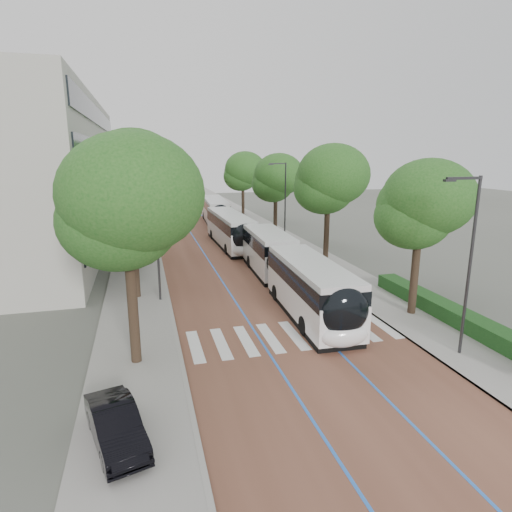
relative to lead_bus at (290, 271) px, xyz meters
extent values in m
plane|color=#51544C|center=(-2.10, -7.00, -1.63)|extent=(160.00, 160.00, 0.00)
cube|color=brown|center=(-2.10, 33.00, -1.62)|extent=(11.00, 140.00, 0.02)
cube|color=gray|center=(-9.60, 33.00, -1.57)|extent=(4.00, 140.00, 0.12)
cube|color=gray|center=(5.40, 33.00, -1.57)|extent=(4.00, 140.00, 0.12)
cube|color=gray|center=(-7.70, 33.00, -1.57)|extent=(0.20, 140.00, 0.14)
cube|color=gray|center=(3.50, 33.00, -1.57)|extent=(0.20, 140.00, 0.14)
cube|color=silver|center=(-6.90, -6.00, -1.60)|extent=(0.55, 3.60, 0.01)
cube|color=silver|center=(-5.65, -6.00, -1.60)|extent=(0.55, 3.60, 0.01)
cube|color=silver|center=(-4.40, -6.00, -1.60)|extent=(0.55, 3.60, 0.01)
cube|color=silver|center=(-3.15, -6.00, -1.60)|extent=(0.55, 3.60, 0.01)
cube|color=silver|center=(-1.90, -6.00, -1.60)|extent=(0.55, 3.60, 0.01)
cube|color=silver|center=(-0.65, -6.00, -1.60)|extent=(0.55, 3.60, 0.01)
cube|color=silver|center=(0.60, -6.00, -1.60)|extent=(0.55, 3.60, 0.01)
cube|color=silver|center=(1.85, -6.00, -1.60)|extent=(0.55, 3.60, 0.01)
cube|color=silver|center=(3.10, -6.00, -1.60)|extent=(0.55, 3.60, 0.01)
cube|color=blue|center=(-3.70, 33.00, -1.60)|extent=(0.12, 126.00, 0.01)
cube|color=blue|center=(-0.50, 33.00, -1.60)|extent=(0.12, 126.00, 0.01)
cube|color=#AFADA2|center=(-21.60, 21.00, 5.37)|extent=(18.00, 40.00, 14.00)
cube|color=black|center=(-12.55, 21.00, 1.37)|extent=(0.12, 38.00, 1.60)
cube|color=black|center=(-12.55, 21.00, 4.57)|extent=(0.12, 38.00, 1.60)
cube|color=black|center=(-12.55, 21.00, 7.77)|extent=(0.12, 38.00, 1.60)
cube|color=black|center=(-12.55, 21.00, 10.77)|extent=(0.12, 38.00, 1.60)
cube|color=#143A15|center=(7.00, -7.00, -1.11)|extent=(1.20, 14.00, 0.80)
cylinder|color=#2E2E31|center=(4.70, -10.00, 2.49)|extent=(0.14, 0.14, 8.00)
cube|color=#2E2E31|center=(3.90, -10.00, 6.39)|extent=(1.70, 0.12, 0.12)
cube|color=#2E2E31|center=(3.20, -10.00, 6.31)|extent=(0.50, 0.20, 0.10)
cylinder|color=#2E2E31|center=(4.70, 15.00, 2.49)|extent=(0.14, 0.14, 8.00)
cube|color=#2E2E31|center=(3.90, 15.00, 6.39)|extent=(1.70, 0.12, 0.12)
cube|color=#2E2E31|center=(3.20, 15.00, 6.31)|extent=(0.50, 0.20, 0.10)
cylinder|color=#2E2E31|center=(-8.20, 1.00, 2.49)|extent=(0.14, 0.14, 8.00)
cylinder|color=black|center=(-9.60, -7.00, 0.80)|extent=(0.44, 0.44, 4.86)
ellipsoid|color=#1B4E19|center=(-9.60, -7.00, 5.23)|extent=(5.79, 5.79, 4.92)
cylinder|color=black|center=(-9.60, 2.00, 1.01)|extent=(0.44, 0.44, 5.28)
ellipsoid|color=#1B4E19|center=(-9.60, 2.00, 5.81)|extent=(5.73, 5.73, 4.87)
cylinder|color=black|center=(-9.60, 11.00, 0.62)|extent=(0.44, 0.44, 4.50)
ellipsoid|color=#1B4E19|center=(-9.60, 11.00, 4.72)|extent=(5.55, 5.55, 4.72)
cylinder|color=black|center=(-9.60, 21.00, 0.94)|extent=(0.44, 0.44, 5.14)
ellipsoid|color=#1B4E19|center=(-9.60, 21.00, 5.61)|extent=(5.84, 5.84, 4.96)
cylinder|color=black|center=(-9.60, 33.00, 0.66)|extent=(0.44, 0.44, 4.58)
ellipsoid|color=#1B4E19|center=(-9.60, 33.00, 4.82)|extent=(6.33, 6.33, 5.38)
cylinder|color=black|center=(-9.60, 48.00, 0.67)|extent=(0.44, 0.44, 4.60)
ellipsoid|color=#1B4E19|center=(-9.60, 48.00, 4.86)|extent=(5.83, 5.83, 4.95)
cylinder|color=black|center=(5.60, -5.00, 0.54)|extent=(0.44, 0.44, 4.34)
ellipsoid|color=#1B4E19|center=(5.60, -5.00, 4.49)|extent=(4.89, 4.89, 4.16)
cylinder|color=black|center=(5.60, 7.00, 0.76)|extent=(0.44, 0.44, 4.78)
ellipsoid|color=#1B4E19|center=(5.60, 7.00, 5.11)|extent=(5.78, 5.78, 4.92)
cylinder|color=black|center=(5.60, 21.00, 0.53)|extent=(0.44, 0.44, 4.32)
ellipsoid|color=#1B4E19|center=(5.60, 21.00, 4.46)|extent=(5.51, 5.51, 4.68)
cylinder|color=black|center=(5.60, 37.00, 0.55)|extent=(0.44, 0.44, 4.37)
ellipsoid|color=#1B4E19|center=(5.60, 37.00, 4.52)|extent=(5.92, 5.92, 5.04)
cylinder|color=black|center=(0.05, 1.30, 0.15)|extent=(2.33, 0.99, 2.30)
cube|color=white|center=(-0.15, -3.83, -0.37)|extent=(2.87, 9.45, 1.82)
cube|color=black|center=(-0.15, -3.83, 0.77)|extent=(2.90, 9.27, 0.97)
cube|color=silver|center=(-0.15, -3.83, 1.42)|extent=(2.81, 9.26, 0.31)
cube|color=black|center=(-0.15, -3.83, -1.45)|extent=(2.80, 9.08, 0.35)
cube|color=white|center=(0.22, 5.62, -0.37)|extent=(2.80, 7.83, 1.82)
cube|color=black|center=(0.22, 5.62, 0.77)|extent=(2.84, 7.68, 0.97)
cube|color=silver|center=(0.22, 5.62, 1.42)|extent=(2.75, 7.68, 0.31)
cube|color=black|center=(0.22, 5.62, -1.45)|extent=(2.74, 7.52, 0.35)
ellipsoid|color=black|center=(-0.33, -8.35, 0.38)|extent=(2.39, 1.19, 2.28)
ellipsoid|color=white|center=(-0.33, -8.40, -0.76)|extent=(2.39, 1.09, 1.14)
cylinder|color=black|center=(-1.37, -6.06, -1.13)|extent=(0.34, 1.01, 1.00)
cylinder|color=black|center=(0.89, -6.15, -1.13)|extent=(0.34, 1.01, 1.00)
cylinder|color=black|center=(-0.84, 7.33, -1.13)|extent=(0.34, 1.01, 1.00)
cylinder|color=black|center=(1.42, 7.24, -1.13)|extent=(0.34, 1.01, 1.00)
cylinder|color=black|center=(-1.16, -0.70, -1.13)|extent=(0.34, 1.01, 1.00)
cylinder|color=black|center=(1.10, -0.79, -1.13)|extent=(0.34, 1.01, 1.00)
cube|color=white|center=(-0.67, 15.96, -0.37)|extent=(2.71, 12.04, 1.82)
cube|color=black|center=(-0.67, 15.96, 0.77)|extent=(2.75, 11.80, 0.97)
cube|color=silver|center=(-0.67, 15.96, 1.42)|extent=(2.66, 11.80, 0.31)
cube|color=black|center=(-0.67, 15.96, -1.45)|extent=(2.66, 11.56, 0.35)
ellipsoid|color=black|center=(-0.56, 10.11, 0.38)|extent=(2.37, 1.14, 2.28)
ellipsoid|color=white|center=(-0.56, 10.06, -0.76)|extent=(2.37, 1.04, 1.14)
cylinder|color=black|center=(-1.73, 12.34, -1.13)|extent=(0.32, 1.01, 1.00)
cylinder|color=black|center=(0.53, 12.38, -1.13)|extent=(0.32, 1.01, 1.00)
cylinder|color=black|center=(-1.87, 19.74, -1.13)|extent=(0.32, 1.01, 1.00)
cylinder|color=black|center=(0.39, 19.78, -1.13)|extent=(0.32, 1.01, 1.00)
cube|color=white|center=(0.24, 30.16, -0.37)|extent=(3.21, 12.13, 1.82)
cube|color=black|center=(0.24, 30.16, 0.77)|extent=(3.23, 11.89, 0.97)
cube|color=silver|center=(0.24, 30.16, 1.42)|extent=(3.14, 11.88, 0.31)
cube|color=black|center=(0.24, 30.16, -1.45)|extent=(3.13, 11.64, 0.35)
ellipsoid|color=black|center=(-0.11, 24.32, 0.38)|extent=(2.41, 1.24, 2.28)
ellipsoid|color=white|center=(-0.11, 24.27, -0.76)|extent=(2.41, 1.14, 1.14)
cylinder|color=black|center=(-1.11, 26.63, -1.13)|extent=(0.36, 1.02, 1.00)
cylinder|color=black|center=(1.15, 26.50, -1.13)|extent=(0.36, 1.02, 1.00)
cylinder|color=black|center=(-0.67, 34.02, -1.13)|extent=(0.36, 1.02, 1.00)
cylinder|color=black|center=(1.59, 33.89, -1.13)|extent=(0.36, 1.02, 1.00)
imported|color=black|center=(-10.17, -12.49, -0.88)|extent=(2.28, 4.02, 1.25)
camera|label=1|loc=(-8.96, -24.98, 7.41)|focal=30.00mm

